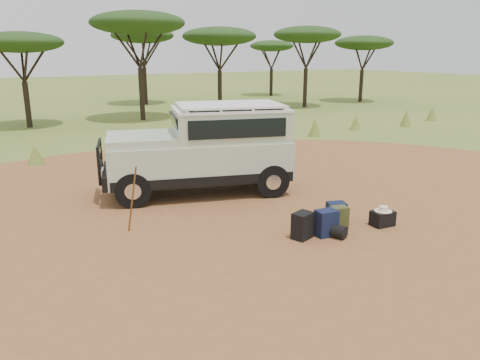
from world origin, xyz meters
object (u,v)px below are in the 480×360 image
backpack_navy (326,223)px  duffel_navy (336,212)px  backpack_olive (339,218)px  safari_vehicle (205,151)px  hard_case (382,218)px  backpack_black (302,226)px  walking_staff (132,200)px

backpack_navy → duffel_navy: bearing=41.2°
backpack_olive → safari_vehicle: bearing=122.5°
safari_vehicle → backpack_olive: safari_vehicle is taller
safari_vehicle → hard_case: safari_vehicle is taller
duffel_navy → backpack_olive: bearing=-106.0°
safari_vehicle → backpack_olive: size_ratio=10.42×
backpack_black → backpack_navy: bearing=-33.0°
hard_case → duffel_navy: bearing=140.1°
hard_case → walking_staff: bearing=159.4°
hard_case → backpack_navy: bearing=178.3°
backpack_black → backpack_olive: backpack_black is taller
walking_staff → hard_case: size_ratio=3.16×
backpack_olive → duffel_navy: backpack_olive is taller
safari_vehicle → hard_case: 5.06m
backpack_olive → walking_staff: bearing=167.3°
walking_staff → duffel_navy: size_ratio=3.34×
walking_staff → backpack_black: size_ratio=2.70×
duffel_navy → hard_case: size_ratio=0.95×
walking_staff → hard_case: 5.60m
walking_staff → backpack_olive: 4.55m
walking_staff → backpack_olive: (4.00, -2.12, -0.51)m
duffel_navy → hard_case: duffel_navy is taller
walking_staff → backpack_navy: 4.19m
backpack_navy → backpack_olive: size_ratio=1.13×
backpack_black → hard_case: backpack_black is taller
safari_vehicle → backpack_black: safari_vehicle is taller
hard_case → backpack_black: bearing=176.4°
walking_staff → hard_case: (4.98, -2.50, -0.59)m
backpack_olive → duffel_navy: (0.26, 0.37, -0.02)m
safari_vehicle → walking_staff: (-2.74, -1.93, -0.42)m
backpack_olive → hard_case: (0.98, -0.38, -0.08)m
backpack_navy → duffel_navy: backpack_navy is taller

